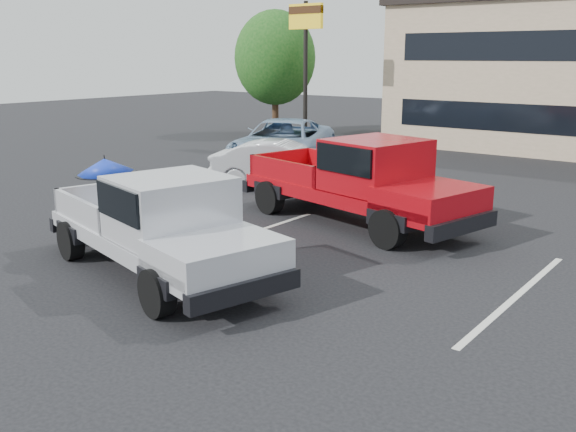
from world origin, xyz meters
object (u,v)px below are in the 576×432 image
(silver_pickup, at_px, (164,222))
(blue_suv, at_px, (283,144))
(tree_left, at_px, (275,58))
(silver_sedan, at_px, (283,165))
(motel_sign, at_px, (306,35))
(red_pickup, at_px, (369,179))

(silver_pickup, height_order, blue_suv, silver_pickup)
(tree_left, bearing_deg, blue_suv, -50.02)
(silver_sedan, xyz_separation_m, blue_suv, (-2.27, 2.89, 0.14))
(blue_suv, bearing_deg, silver_sedan, -74.33)
(silver_sedan, bearing_deg, motel_sign, 7.40)
(motel_sign, bearing_deg, silver_pickup, -62.49)
(motel_sign, bearing_deg, blue_suv, -63.29)
(motel_sign, xyz_separation_m, blue_suv, (2.22, -4.42, -3.82))
(tree_left, relative_size, blue_suv, 1.00)
(silver_pickup, distance_m, red_pickup, 5.42)
(tree_left, height_order, silver_pickup, tree_left)
(silver_pickup, bearing_deg, tree_left, 137.57)
(motel_sign, xyz_separation_m, red_pickup, (8.75, -9.59, -3.54))
(silver_pickup, height_order, red_pickup, silver_pickup)
(tree_left, distance_m, silver_sedan, 13.70)
(silver_pickup, xyz_separation_m, red_pickup, (0.98, 5.33, 0.06))
(tree_left, bearing_deg, silver_pickup, -56.71)
(motel_sign, bearing_deg, red_pickup, -47.62)
(tree_left, height_order, red_pickup, tree_left)
(motel_sign, height_order, red_pickup, motel_sign)
(red_pickup, bearing_deg, silver_sedan, 164.81)
(tree_left, height_order, blue_suv, tree_left)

